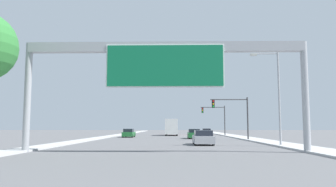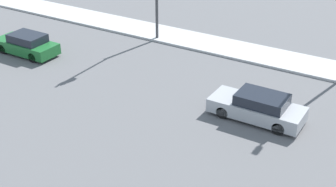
% 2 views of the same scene
% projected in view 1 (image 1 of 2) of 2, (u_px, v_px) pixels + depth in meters
% --- Properties ---
extents(sidewalk_right, '(3.00, 120.00, 0.15)m').
position_uv_depth(sidewalk_right, '(229.00, 135.00, 64.54)').
color(sidewalk_right, '#B8B8B8').
rests_on(sidewalk_right, ground).
extents(median_strip_left, '(2.00, 120.00, 0.15)m').
position_uv_depth(median_strip_left, '(118.00, 135.00, 65.02)').
color(median_strip_left, '#B8B8B8').
rests_on(median_strip_left, ground).
extents(sign_gantry, '(20.39, 0.73, 7.90)m').
position_uv_depth(sign_gantry, '(165.00, 63.00, 23.51)').
color(sign_gantry, '#9EA0A5').
rests_on(sign_gantry, ground).
extents(car_mid_right, '(1.80, 4.47, 1.42)m').
position_uv_depth(car_mid_right, '(194.00, 134.00, 48.82)').
color(car_mid_right, '#1E662D').
rests_on(car_mid_right, ground).
extents(car_mid_center, '(1.71, 4.44, 1.41)m').
position_uv_depth(car_mid_center, '(129.00, 133.00, 54.36)').
color(car_mid_center, '#1E662D').
rests_on(car_mid_center, ground).
extents(car_mid_left, '(1.71, 4.26, 1.36)m').
position_uv_depth(car_mid_left, '(206.00, 132.00, 65.94)').
color(car_mid_left, black).
rests_on(car_mid_left, ground).
extents(car_near_left, '(1.89, 4.77, 1.43)m').
position_uv_depth(car_near_left, '(203.00, 138.00, 32.62)').
color(car_near_left, '#A5A8AD').
rests_on(car_near_left, ground).
extents(truck_box_primary, '(2.40, 8.23, 3.22)m').
position_uv_depth(truck_box_primary, '(172.00, 127.00, 64.90)').
color(truck_box_primary, red).
rests_on(truck_box_primary, ground).
extents(traffic_light_near_intersection, '(4.99, 0.32, 5.65)m').
position_uv_depth(traffic_light_near_intersection, '(235.00, 111.00, 43.08)').
color(traffic_light_near_intersection, '#3D3D3F').
rests_on(traffic_light_near_intersection, ground).
extents(traffic_light_mid_block, '(4.72, 0.32, 5.77)m').
position_uv_depth(traffic_light_mid_block, '(217.00, 115.00, 62.98)').
color(traffic_light_mid_block, '#3D3D3F').
rests_on(traffic_light_mid_block, ground).
extents(street_lamp_right, '(2.66, 0.28, 8.77)m').
position_uv_depth(street_lamp_right, '(275.00, 90.00, 30.33)').
color(street_lamp_right, '#9EA0A5').
rests_on(street_lamp_right, ground).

